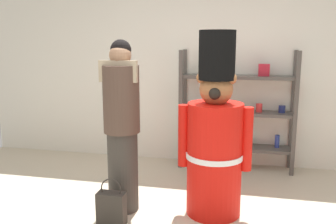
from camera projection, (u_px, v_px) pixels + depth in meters
The scene contains 5 objects.
back_wall at pixel (204, 68), 4.88m from camera, with size 6.40×0.12×2.60m, color silver.
merchandise_shelf at pixel (236, 110), 4.68m from camera, with size 1.47×0.35×1.55m.
teddy_bear_guard at pixel (215, 141), 3.41m from camera, with size 0.70×0.54×1.75m.
person_shopper at pixel (122, 125), 3.46m from camera, with size 0.37×0.35×1.67m.
shopping_bag at pixel (112, 208), 3.29m from camera, with size 0.26×0.13×0.44m.
Camera 1 is at (0.57, -2.70, 1.66)m, focal length 38.55 mm.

